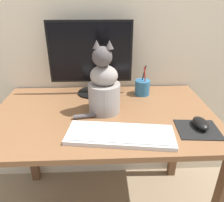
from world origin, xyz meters
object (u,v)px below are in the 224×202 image
Objects in this scene: monitor at (91,56)px; cat at (104,87)px; computer_mouse_right at (201,123)px; keyboard at (121,134)px; pen_cup at (143,87)px.

cat is (0.07, -0.23, -0.09)m from monitor.
cat reaches higher than computer_mouse_right.
monitor reaches higher than keyboard.
cat reaches higher than pen_cup.
cat is (-0.42, 0.17, 0.11)m from computer_mouse_right.
computer_mouse_right reaches higher than keyboard.
keyboard is 0.26m from cat.
monitor is 0.67m from computer_mouse_right.
pen_cup is (0.23, 0.20, -0.09)m from cat.
keyboard is at bearing -171.76° from computer_mouse_right.
cat is at bearing -72.79° from monitor.
keyboard is 4.34× the size of computer_mouse_right.
keyboard is 2.65× the size of pen_cup.
computer_mouse_right is 0.47m from cat.
cat is at bearing 113.33° from keyboard.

